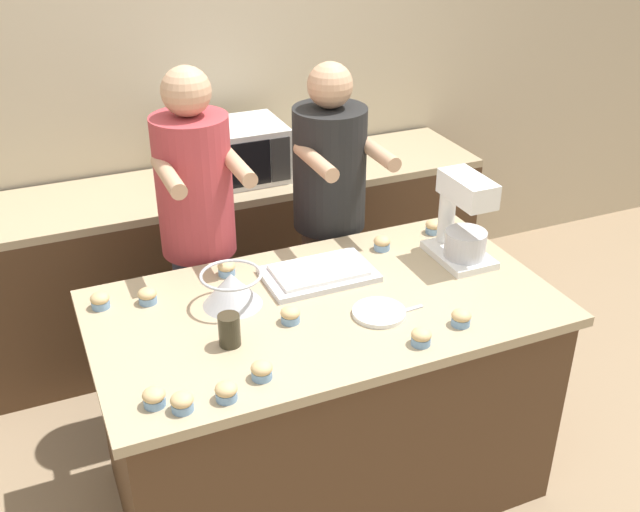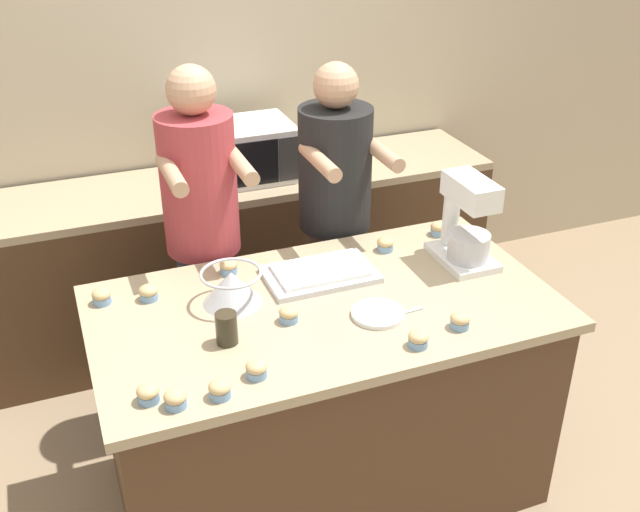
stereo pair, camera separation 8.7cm
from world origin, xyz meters
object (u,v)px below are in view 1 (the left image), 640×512
at_px(cupcake_4, 226,391).
at_px(cupcake_7, 382,243).
at_px(stand_mixer, 462,223).
at_px(small_plate, 379,313).
at_px(cupcake_6, 433,227).
at_px(cupcake_9, 148,296).
at_px(microwave_oven, 235,152).
at_px(mixing_bowl, 232,288).
at_px(baking_tray, 319,273).
at_px(cupcake_0, 227,268).
at_px(person_left, 200,249).
at_px(person_right, 329,230).
at_px(cupcake_1, 290,315).
at_px(drinking_glass, 229,330).
at_px(cupcake_11, 421,337).
at_px(cupcake_10, 100,300).
at_px(cupcake_5, 461,318).
at_px(cupcake_8, 182,402).
at_px(cupcake_2, 262,370).
at_px(knife, 394,314).
at_px(cupcake_3, 154,397).

bearing_deg(cupcake_4, cupcake_7, 37.42).
bearing_deg(stand_mixer, small_plate, -153.68).
bearing_deg(cupcake_6, cupcake_9, -176.43).
distance_m(microwave_oven, cupcake_7, 1.07).
xyz_separation_m(cupcake_4, cupcake_9, (-0.11, 0.66, 0.00)).
xyz_separation_m(mixing_bowl, baking_tray, (0.38, 0.06, -0.05)).
relative_size(cupcake_0, cupcake_6, 1.00).
bearing_deg(person_left, person_right, 0.00).
xyz_separation_m(baking_tray, cupcake_1, (-0.22, -0.26, 0.01)).
relative_size(small_plate, cupcake_1, 2.76).
height_order(mixing_bowl, drinking_glass, mixing_bowl).
height_order(baking_tray, cupcake_11, cupcake_11).
bearing_deg(baking_tray, person_left, 128.05).
xyz_separation_m(person_right, cupcake_10, (-1.09, -0.35, 0.08)).
height_order(microwave_oven, cupcake_5, microwave_oven).
relative_size(cupcake_0, cupcake_8, 1.00).
relative_size(cupcake_6, cupcake_9, 1.00).
distance_m(person_left, cupcake_1, 0.73).
xyz_separation_m(drinking_glass, cupcake_1, (0.24, 0.05, -0.03)).
xyz_separation_m(cupcake_0, cupcake_1, (0.11, -0.42, 0.00)).
height_order(baking_tray, cupcake_5, cupcake_5).
distance_m(baking_tray, cupcake_2, 0.67).
bearing_deg(cupcake_1, cupcake_2, -127.27).
height_order(stand_mixer, cupcake_1, stand_mixer).
distance_m(drinking_glass, knife, 0.61).
bearing_deg(cupcake_5, cupcake_2, -179.41).
height_order(mixing_bowl, cupcake_6, mixing_bowl).
distance_m(drinking_glass, cupcake_1, 0.25).
height_order(microwave_oven, cupcake_9, microwave_oven).
xyz_separation_m(cupcake_6, cupcake_8, (-1.32, -0.73, 0.00)).
height_order(person_left, cupcake_10, person_left).
xyz_separation_m(cupcake_0, cupcake_5, (0.66, -0.68, 0.00)).
distance_m(cupcake_4, cupcake_5, 0.89).
relative_size(stand_mixer, cupcake_7, 5.19).
height_order(mixing_bowl, cupcake_1, mixing_bowl).
distance_m(stand_mixer, microwave_oven, 1.35).
xyz_separation_m(cupcake_3, cupcake_5, (1.10, 0.00, 0.00)).
height_order(person_left, cupcake_3, person_left).
height_order(person_left, knife, person_left).
bearing_deg(microwave_oven, cupcake_9, -123.00).
relative_size(cupcake_3, cupcake_8, 1.00).
xyz_separation_m(small_plate, cupcake_3, (-0.86, -0.18, 0.02)).
bearing_deg(microwave_oven, baking_tray, -90.73).
bearing_deg(person_right, small_plate, -101.18).
xyz_separation_m(baking_tray, cupcake_5, (0.33, -0.51, 0.01)).
distance_m(baking_tray, cupcake_4, 0.81).
bearing_deg(cupcake_9, cupcake_5, -30.70).
xyz_separation_m(small_plate, cupcake_10, (-0.93, 0.46, 0.02)).
bearing_deg(microwave_oven, drinking_glass, -108.46).
relative_size(cupcake_0, cupcake_1, 1.00).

